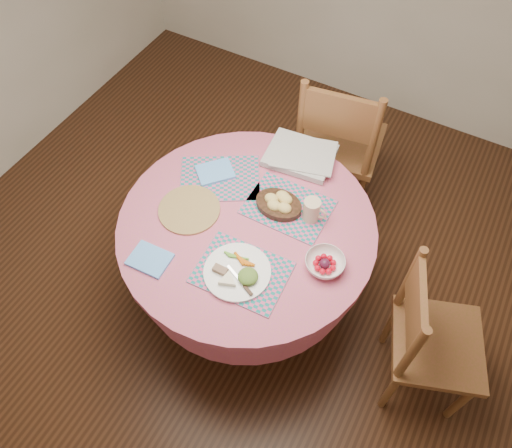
{
  "coord_description": "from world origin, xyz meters",
  "views": [
    {
      "loc": [
        0.7,
        -1.18,
        2.68
      ],
      "look_at": [
        0.05,
        0.0,
        0.78
      ],
      "focal_mm": 35.0,
      "sensor_mm": 36.0,
      "label": 1
    }
  ],
  "objects_px": {
    "chair_right": "(428,338)",
    "fruit_bowl": "(325,264)",
    "dinner_plate": "(238,272)",
    "latte_mug": "(312,210)",
    "bread_bowl": "(279,203)",
    "chair_back": "(338,143)",
    "wicker_trivet": "(189,209)",
    "dining_table": "(247,246)"
  },
  "relations": [
    {
      "from": "chair_right",
      "to": "fruit_bowl",
      "type": "distance_m",
      "value": 0.61
    },
    {
      "from": "dinner_plate",
      "to": "latte_mug",
      "type": "bearing_deg",
      "value": 70.98
    },
    {
      "from": "chair_right",
      "to": "bread_bowl",
      "type": "relative_size",
      "value": 4.1
    },
    {
      "from": "chair_back",
      "to": "fruit_bowl",
      "type": "relative_size",
      "value": 5.5
    },
    {
      "from": "chair_back",
      "to": "wicker_trivet",
      "type": "relative_size",
      "value": 3.52
    },
    {
      "from": "latte_mug",
      "to": "fruit_bowl",
      "type": "distance_m",
      "value": 0.27
    },
    {
      "from": "wicker_trivet",
      "to": "fruit_bowl",
      "type": "height_order",
      "value": "fruit_bowl"
    },
    {
      "from": "chair_back",
      "to": "latte_mug",
      "type": "height_order",
      "value": "chair_back"
    },
    {
      "from": "chair_right",
      "to": "chair_back",
      "type": "distance_m",
      "value": 1.24
    },
    {
      "from": "bread_bowl",
      "to": "fruit_bowl",
      "type": "bearing_deg",
      "value": -30.8
    },
    {
      "from": "wicker_trivet",
      "to": "fruit_bowl",
      "type": "bearing_deg",
      "value": 2.15
    },
    {
      "from": "wicker_trivet",
      "to": "dinner_plate",
      "type": "relative_size",
      "value": 1.0
    },
    {
      "from": "wicker_trivet",
      "to": "latte_mug",
      "type": "bearing_deg",
      "value": 24.14
    },
    {
      "from": "dining_table",
      "to": "bread_bowl",
      "type": "xyz_separation_m",
      "value": [
        0.09,
        0.16,
        0.23
      ]
    },
    {
      "from": "chair_right",
      "to": "fruit_bowl",
      "type": "bearing_deg",
      "value": 74.1
    },
    {
      "from": "dining_table",
      "to": "chair_right",
      "type": "xyz_separation_m",
      "value": [
        0.96,
        -0.0,
        -0.06
      ]
    },
    {
      "from": "wicker_trivet",
      "to": "latte_mug",
      "type": "relative_size",
      "value": 2.5
    },
    {
      "from": "dining_table",
      "to": "chair_right",
      "type": "height_order",
      "value": "chair_right"
    },
    {
      "from": "dinner_plate",
      "to": "bread_bowl",
      "type": "bearing_deg",
      "value": 91.84
    },
    {
      "from": "chair_right",
      "to": "latte_mug",
      "type": "bearing_deg",
      "value": 56.21
    },
    {
      "from": "dinner_plate",
      "to": "latte_mug",
      "type": "height_order",
      "value": "latte_mug"
    },
    {
      "from": "dining_table",
      "to": "wicker_trivet",
      "type": "relative_size",
      "value": 4.13
    },
    {
      "from": "bread_bowl",
      "to": "dining_table",
      "type": "bearing_deg",
      "value": -119.61
    },
    {
      "from": "dinner_plate",
      "to": "fruit_bowl",
      "type": "distance_m",
      "value": 0.39
    },
    {
      "from": "chair_back",
      "to": "wicker_trivet",
      "type": "distance_m",
      "value": 1.06
    },
    {
      "from": "wicker_trivet",
      "to": "dinner_plate",
      "type": "xyz_separation_m",
      "value": [
        0.39,
        -0.2,
        0.01
      ]
    },
    {
      "from": "dining_table",
      "to": "chair_back",
      "type": "height_order",
      "value": "chair_back"
    },
    {
      "from": "chair_back",
      "to": "dinner_plate",
      "type": "xyz_separation_m",
      "value": [
        -0.01,
        -1.16,
        0.22
      ]
    },
    {
      "from": "chair_right",
      "to": "bread_bowl",
      "type": "xyz_separation_m",
      "value": [
        -0.87,
        0.16,
        0.29
      ]
    },
    {
      "from": "dining_table",
      "to": "chair_back",
      "type": "xyz_separation_m",
      "value": [
        0.11,
        0.89,
        -0.0
      ]
    },
    {
      "from": "bread_bowl",
      "to": "latte_mug",
      "type": "xyz_separation_m",
      "value": [
        0.16,
        0.02,
        0.03
      ]
    },
    {
      "from": "dinner_plate",
      "to": "fruit_bowl",
      "type": "relative_size",
      "value": 1.56
    },
    {
      "from": "chair_back",
      "to": "bread_bowl",
      "type": "relative_size",
      "value": 4.59
    },
    {
      "from": "chair_right",
      "to": "wicker_trivet",
      "type": "distance_m",
      "value": 1.27
    },
    {
      "from": "chair_right",
      "to": "chair_back",
      "type": "relative_size",
      "value": 0.89
    },
    {
      "from": "wicker_trivet",
      "to": "dinner_plate",
      "type": "height_order",
      "value": "dinner_plate"
    },
    {
      "from": "chair_right",
      "to": "wicker_trivet",
      "type": "height_order",
      "value": "chair_right"
    },
    {
      "from": "wicker_trivet",
      "to": "fruit_bowl",
      "type": "xyz_separation_m",
      "value": [
        0.7,
        0.03,
        0.02
      ]
    },
    {
      "from": "chair_back",
      "to": "latte_mug",
      "type": "relative_size",
      "value": 8.79
    },
    {
      "from": "latte_mug",
      "to": "fruit_bowl",
      "type": "xyz_separation_m",
      "value": [
        0.17,
        -0.21,
        -0.04
      ]
    },
    {
      "from": "dining_table",
      "to": "fruit_bowl",
      "type": "xyz_separation_m",
      "value": [
        0.42,
        -0.04,
        0.22
      ]
    },
    {
      "from": "chair_right",
      "to": "bread_bowl",
      "type": "bearing_deg",
      "value": 59.81
    }
  ]
}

